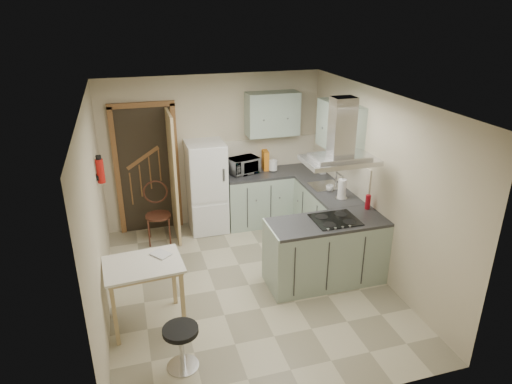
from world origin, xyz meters
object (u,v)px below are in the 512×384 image
object	(u,v)px
stool	(182,347)
microwave	(244,165)
fridge	(207,187)
bentwood_chair	(158,216)
extractor_hood	(340,160)
peninsula	(326,251)
drop_leaf_table	(146,294)

from	to	relation	value
stool	microwave	bearing A→B (deg)	64.17
fridge	bentwood_chair	xyz separation A→B (m)	(-0.82, -0.21, -0.31)
stool	extractor_hood	bearing A→B (deg)	25.82
peninsula	bentwood_chair	distance (m)	2.71
drop_leaf_table	microwave	world-z (taller)	microwave
fridge	stool	bearing A→B (deg)	-105.83
drop_leaf_table	peninsula	bearing A→B (deg)	1.45
fridge	bentwood_chair	size ratio (longest dim) A/B	1.69
peninsula	microwave	world-z (taller)	microwave
peninsula	bentwood_chair	bearing A→B (deg)	139.20
fridge	drop_leaf_table	world-z (taller)	fridge
drop_leaf_table	bentwood_chair	distance (m)	2.02
peninsula	stool	world-z (taller)	peninsula
bentwood_chair	microwave	bearing A→B (deg)	15.33
extractor_hood	microwave	world-z (taller)	extractor_hood
peninsula	drop_leaf_table	bearing A→B (deg)	-174.48
bentwood_chair	microwave	xyz separation A→B (m)	(1.47, 0.29, 0.59)
peninsula	microwave	xyz separation A→B (m)	(-0.58, 2.05, 0.58)
fridge	microwave	distance (m)	0.71
microwave	stool	bearing A→B (deg)	-132.12
fridge	drop_leaf_table	bearing A→B (deg)	-117.45
extractor_hood	bentwood_chair	distance (m)	3.06
microwave	extractor_hood	bearing A→B (deg)	-87.96
stool	drop_leaf_table	bearing A→B (deg)	109.10
extractor_hood	stool	bearing A→B (deg)	-154.18
fridge	microwave	bearing A→B (deg)	6.45
fridge	extractor_hood	world-z (taller)	extractor_hood
stool	fridge	bearing A→B (deg)	74.17
microwave	fridge	bearing A→B (deg)	170.17
fridge	peninsula	world-z (taller)	fridge
drop_leaf_table	bentwood_chair	bearing A→B (deg)	76.68
extractor_hood	microwave	bearing A→B (deg)	108.33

